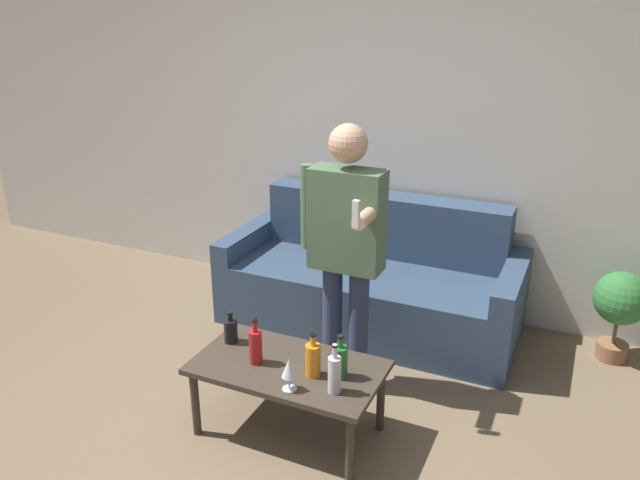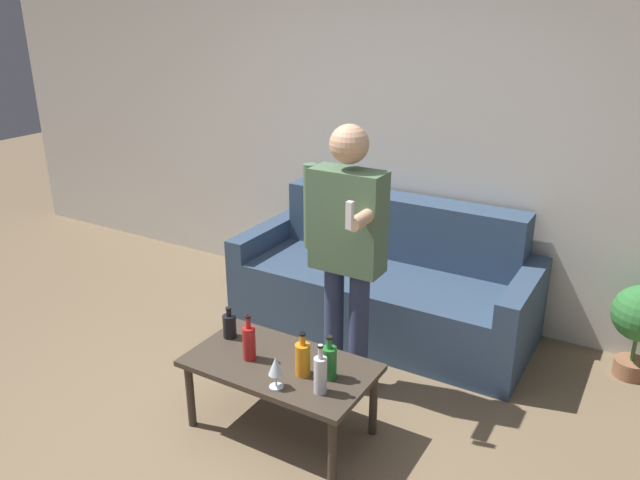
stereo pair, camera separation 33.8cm
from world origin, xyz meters
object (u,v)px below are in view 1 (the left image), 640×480
Objects in this scene: coffee_table at (288,373)px; bottle_orange at (340,361)px; person_standing_front at (346,241)px; couch at (372,281)px.

bottle_orange is at bearing 2.92° from coffee_table.
couch is at bearing 98.35° from person_standing_front.
coffee_table is 0.78m from person_standing_front.
person_standing_front reaches higher than bottle_orange.
bottle_orange is 0.70m from person_standing_front.
couch is 1.34m from coffee_table.
couch is 2.09× the size of coffee_table.
person_standing_front is (-0.19, 0.52, 0.42)m from bottle_orange.
bottle_orange is at bearing -69.86° from person_standing_front.
person_standing_front reaches higher than coffee_table.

